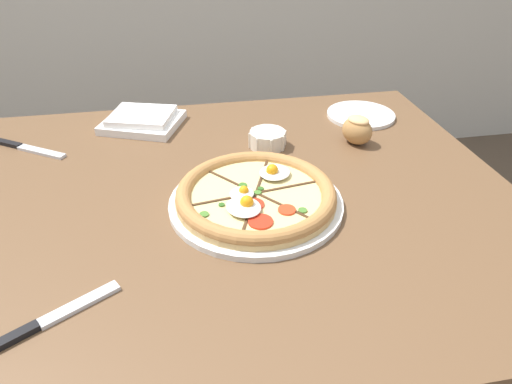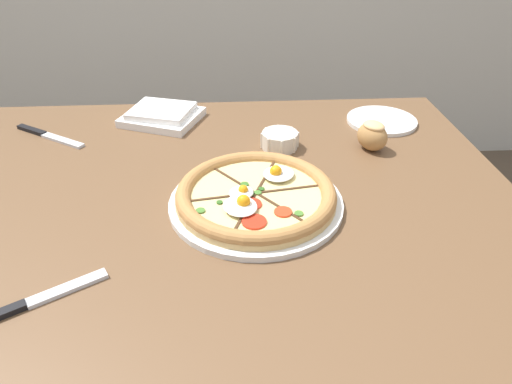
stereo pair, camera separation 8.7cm
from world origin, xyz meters
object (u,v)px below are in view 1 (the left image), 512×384
object	(u,v)px
knife_spare	(25,148)
ramekin_bowl	(267,139)
pizza	(256,196)
side_saucer	(361,115)
knife_main	(49,320)
napkin_folded	(142,120)
dining_table	(211,235)
bread_piece_near	(357,129)

from	to	relation	value
knife_spare	ramekin_bowl	bearing A→B (deg)	24.03
pizza	side_saucer	xyz separation A→B (m)	(0.35, 0.36, -0.02)
pizza	side_saucer	bearing A→B (deg)	45.67
ramekin_bowl	knife_main	bearing A→B (deg)	-131.12
napkin_folded	dining_table	bearing A→B (deg)	-69.05
bread_piece_near	side_saucer	world-z (taller)	bread_piece_near
side_saucer	dining_table	bearing A→B (deg)	-144.65
dining_table	side_saucer	xyz separation A→B (m)	(0.44, 0.31, 0.10)
bread_piece_near	side_saucer	size ratio (longest dim) A/B	0.53
bread_piece_near	knife_spare	xyz separation A→B (m)	(-0.78, 0.11, -0.03)
bread_piece_near	pizza	bearing A→B (deg)	-142.83
pizza	side_saucer	distance (m)	0.51
dining_table	side_saucer	world-z (taller)	side_saucer
ramekin_bowl	bread_piece_near	bearing A→B (deg)	-5.54
pizza	dining_table	bearing A→B (deg)	150.60
bread_piece_near	side_saucer	bearing A→B (deg)	64.53
bread_piece_near	knife_main	bearing A→B (deg)	-144.28
pizza	napkin_folded	size ratio (longest dim) A/B	1.45
ramekin_bowl	knife_spare	bearing A→B (deg)	171.06
dining_table	side_saucer	bearing A→B (deg)	35.35
pizza	knife_main	distance (m)	0.41
side_saucer	ramekin_bowl	bearing A→B (deg)	-155.99
dining_table	bread_piece_near	xyz separation A→B (m)	(0.37, 0.17, 0.14)
dining_table	napkin_folded	world-z (taller)	napkin_folded
pizza	side_saucer	size ratio (longest dim) A/B	1.85
ramekin_bowl	knife_spare	size ratio (longest dim) A/B	0.46
napkin_folded	knife_main	xyz separation A→B (m)	(-0.11, -0.64, -0.01)
napkin_folded	bread_piece_near	size ratio (longest dim) A/B	2.39
pizza	side_saucer	world-z (taller)	pizza
knife_main	side_saucer	xyz separation A→B (m)	(0.69, 0.60, 0.00)
knife_main	side_saucer	size ratio (longest dim) A/B	1.02
napkin_folded	side_saucer	distance (m)	0.58
knife_spare	pizza	bearing A→B (deg)	-0.31
ramekin_bowl	knife_main	distance (m)	0.62
knife_main	knife_spare	distance (m)	0.58
dining_table	ramekin_bowl	size ratio (longest dim) A/B	13.71
knife_main	pizza	bearing A→B (deg)	3.64
knife_spare	side_saucer	xyz separation A→B (m)	(0.85, 0.04, 0.00)
side_saucer	knife_spare	bearing A→B (deg)	-177.49
napkin_folded	side_saucer	world-z (taller)	napkin_folded
pizza	ramekin_bowl	world-z (taller)	pizza
pizza	knife_spare	world-z (taller)	pizza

